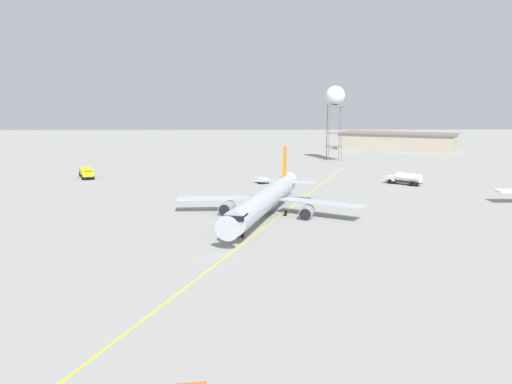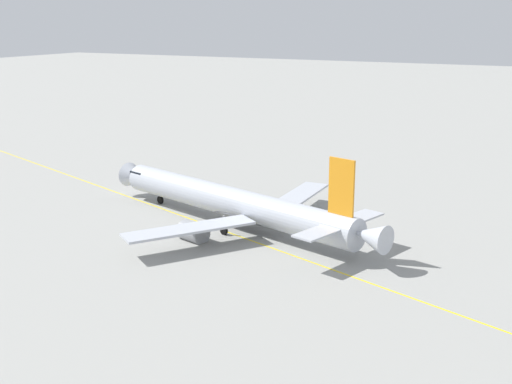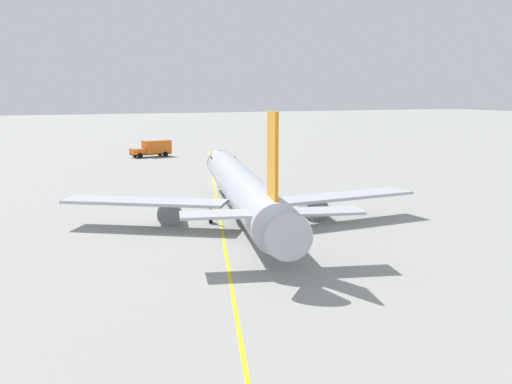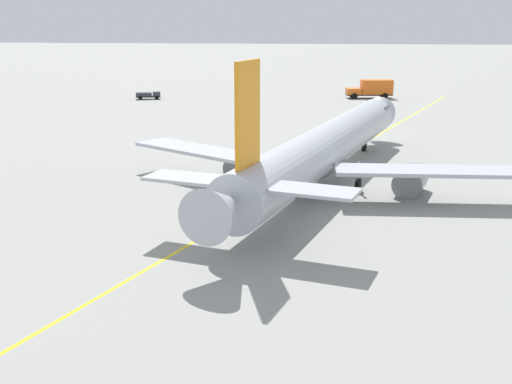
{
  "view_description": "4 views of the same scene",
  "coord_description": "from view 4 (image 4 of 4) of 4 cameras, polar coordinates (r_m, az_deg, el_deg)",
  "views": [
    {
      "loc": [
        90.78,
        -3.85,
        19.16
      ],
      "look_at": [
        2.79,
        -1.33,
        4.09
      ],
      "focal_mm": 36.1,
      "sensor_mm": 36.0,
      "label": 1
    },
    {
      "loc": [
        -34.36,
        68.55,
        25.3
      ],
      "look_at": [
        2.18,
        -1.96,
        4.08
      ],
      "focal_mm": 46.37,
      "sensor_mm": 36.0,
      "label": 2
    },
    {
      "loc": [
        -49.39,
        23.84,
        12.25
      ],
      "look_at": [
        5.11,
        -1.67,
        2.36
      ],
      "focal_mm": 42.72,
      "sensor_mm": 36.0,
      "label": 3
    },
    {
      "loc": [
        -48.43,
        0.47,
        13.26
      ],
      "look_at": [
        -11.63,
        4.3,
        3.35
      ],
      "focal_mm": 45.82,
      "sensor_mm": 36.0,
      "label": 4
    }
  ],
  "objects": [
    {
      "name": "baggage_truck_truck",
      "position": [
        112.13,
        -9.38,
        8.37
      ],
      "size": [
        2.79,
        4.35,
        1.22
      ],
      "rotation": [
        0.0,
        0.0,
        5.0
      ],
      "color": "#232326",
      "rests_on": "ground_plane"
    },
    {
      "name": "catering_truck_truck",
      "position": [
        113.62,
        10.13,
        8.91
      ],
      "size": [
        3.65,
        7.97,
        3.1
      ],
      "rotation": [
        0.0,
        0.0,
        1.71
      ],
      "color": "#232326",
      "rests_on": "ground_plane"
    },
    {
      "name": "ground_plane",
      "position": [
        50.21,
        6.27,
        -0.41
      ],
      "size": [
        600.0,
        600.0,
        0.0
      ],
      "primitive_type": "plane",
      "color": "gray"
    },
    {
      "name": "airliner_main",
      "position": [
        53.34,
        5.96,
        3.65
      ],
      "size": [
        42.88,
        32.56,
        11.13
      ],
      "rotation": [
        0.0,
        0.0,
        6.0
      ],
      "color": "#B2B7C1",
      "rests_on": "ground_plane"
    },
    {
      "name": "taxiway_centreline",
      "position": [
        52.39,
        2.65,
        0.32
      ],
      "size": [
        132.81,
        47.93,
        0.01
      ],
      "rotation": [
        0.0,
        0.0,
        5.94
      ],
      "color": "yellow",
      "rests_on": "ground_plane"
    }
  ]
}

